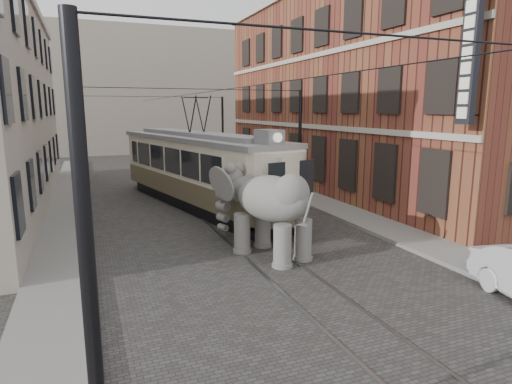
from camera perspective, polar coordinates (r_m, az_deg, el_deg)
name	(u,v)px	position (r m, az deg, el deg)	size (l,w,h in m)	color
ground	(248,243)	(16.67, -1.03, -6.65)	(120.00, 120.00, 0.00)	#3D3B39
tram_rails	(248,242)	(16.66, -1.03, -6.61)	(1.54, 80.00, 0.02)	slate
sidewalk_right	(379,226)	(19.48, 15.79, -4.25)	(2.00, 60.00, 0.15)	slate
sidewalk_left	(62,262)	(15.73, -24.09, -8.42)	(2.00, 60.00, 0.15)	slate
brick_building	(361,93)	(29.08, 13.55, 12.49)	(8.00, 26.00, 12.00)	maroon
distant_block	(131,92)	(55.22, -16.06, 12.49)	(28.00, 10.00, 14.00)	#A29786
catenary	(207,152)	(20.70, -6.44, 5.20)	(11.00, 30.20, 6.00)	black
tram	(197,152)	(22.58, -7.70, 5.16)	(2.93, 14.18, 5.63)	beige
elephant	(272,212)	(14.81, 2.11, -2.64)	(2.81, 5.09, 3.12)	slate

